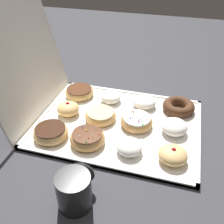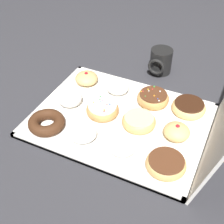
{
  "view_description": "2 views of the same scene",
  "coord_description": "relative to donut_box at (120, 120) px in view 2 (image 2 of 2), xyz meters",
  "views": [
    {
      "loc": [
        -0.71,
        -0.18,
        0.58
      ],
      "look_at": [
        -0.0,
        0.02,
        0.05
      ],
      "focal_mm": 41.33,
      "sensor_mm": 36.0,
      "label": 1
    },
    {
      "loc": [
        0.71,
        0.31,
        0.72
      ],
      "look_at": [
        0.02,
        -0.02,
        0.05
      ],
      "focal_mm": 50.2,
      "sensor_mm": 36.0,
      "label": 2
    }
  ],
  "objects": [
    {
      "name": "jelly_filled_donut_10",
      "position": [
        -0.0,
        0.19,
        0.03
      ],
      "size": [
        0.08,
        0.08,
        0.05
      ],
      "color": "#E5B770",
      "rests_on": "donut_box"
    },
    {
      "name": "powdered_filled_donut_5",
      "position": [
        0.13,
        -0.07,
        0.03
      ],
      "size": [
        0.09,
        0.09,
        0.04
      ],
      "color": "white",
      "rests_on": "donut_box"
    },
    {
      "name": "chocolate_cake_ring_donut_2",
      "position": [
        0.14,
        -0.2,
        0.02
      ],
      "size": [
        0.12,
        0.12,
        0.04
      ],
      "color": "#472816",
      "rests_on": "donut_box"
    },
    {
      "name": "sprinkle_donut_4",
      "position": [
        -0.0,
        -0.07,
        0.02
      ],
      "size": [
        0.11,
        0.11,
        0.04
      ],
      "color": "tan",
      "rests_on": "donut_box"
    },
    {
      "name": "chocolate_frosted_donut_9",
      "position": [
        -0.14,
        0.19,
        0.02
      ],
      "size": [
        0.12,
        0.12,
        0.04
      ],
      "color": "#E5B770",
      "rests_on": "donut_box"
    },
    {
      "name": "powdered_filled_donut_1",
      "position": [
        0.0,
        -0.19,
        0.03
      ],
      "size": [
        0.09,
        0.09,
        0.05
      ],
      "color": "white",
      "rests_on": "donut_box"
    },
    {
      "name": "ground_plane",
      "position": [
        0.0,
        0.0,
        -0.01
      ],
      "size": [
        3.0,
        3.0,
        0.0
      ],
      "primitive_type": "plane",
      "color": "#333338"
    },
    {
      "name": "coffee_mug",
      "position": [
        -0.34,
        0.02,
        0.05
      ],
      "size": [
        0.11,
        0.09,
        0.1
      ],
      "color": "black",
      "rests_on": "ground"
    },
    {
      "name": "jelly_filled_donut_0",
      "position": [
        -0.13,
        -0.2,
        0.03
      ],
      "size": [
        0.09,
        0.09,
        0.05
      ],
      "color": "#E5B770",
      "rests_on": "donut_box"
    },
    {
      "name": "donut_box",
      "position": [
        0.0,
        0.0,
        0.0
      ],
      "size": [
        0.44,
        0.57,
        0.01
      ],
      "color": "white",
      "rests_on": "ground"
    },
    {
      "name": "sprinkle_donut_6",
      "position": [
        -0.13,
        0.07,
        0.03
      ],
      "size": [
        0.11,
        0.11,
        0.04
      ],
      "color": "tan",
      "rests_on": "donut_box"
    },
    {
      "name": "glazed_ring_donut_7",
      "position": [
        -0.0,
        0.07,
        0.02
      ],
      "size": [
        0.11,
        0.11,
        0.03
      ],
      "color": "tan",
      "rests_on": "donut_box"
    },
    {
      "name": "powdered_filled_donut_3",
      "position": [
        -0.13,
        -0.07,
        0.03
      ],
      "size": [
        0.08,
        0.08,
        0.04
      ],
      "color": "white",
      "rests_on": "donut_box"
    },
    {
      "name": "powdered_filled_donut_8",
      "position": [
        0.13,
        0.06,
        0.03
      ],
      "size": [
        0.08,
        0.08,
        0.04
      ],
      "color": "white",
      "rests_on": "donut_box"
    },
    {
      "name": "chocolate_frosted_donut_11",
      "position": [
        0.13,
        0.2,
        0.02
      ],
      "size": [
        0.12,
        0.12,
        0.03
      ],
      "color": "tan",
      "rests_on": "donut_box"
    }
  ]
}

